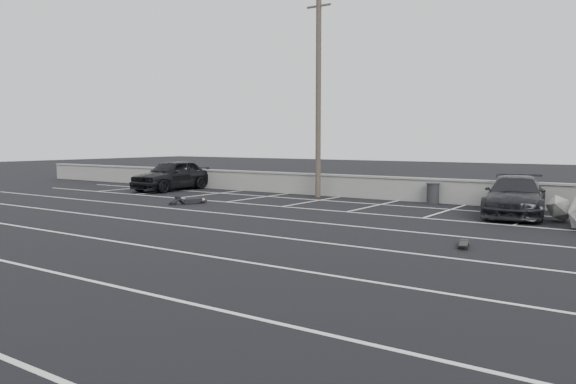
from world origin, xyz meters
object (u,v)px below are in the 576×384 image
Objects in this scene: utility_pole at (318,95)px; person at (194,199)px; trash_bin at (433,193)px; skateboard at (463,244)px; car_left at (172,175)px; car_right at (515,196)px.

utility_pole reaches higher than person.
trash_bin is (5.52, 0.40, -4.38)m from utility_pole.
trash_bin reaches higher than skateboard.
car_left reaches higher than person.
skateboard is at bearing 4.67° from person.
car_left is 5.57× the size of trash_bin.
utility_pole is 10.87× the size of trash_bin.
person reaches higher than skateboard.
person is (-2.91, -5.40, -4.62)m from utility_pole.
car_left is 9.45m from utility_pole.
car_right is at bearing -28.54° from trash_bin.
car_left is 1.00× the size of car_right.
car_right reaches higher than skateboard.
car_right is 0.51× the size of utility_pole.
person is at bearing -118.29° from utility_pole.
car_right is 4.33m from trash_bin.
utility_pole reaches higher than skateboard.
car_right is 5.76× the size of skateboard.
car_right reaches higher than person.
utility_pole is 11.26× the size of skateboard.
car_right is at bearing 36.39° from person.
car_left is at bearing 169.37° from car_right.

